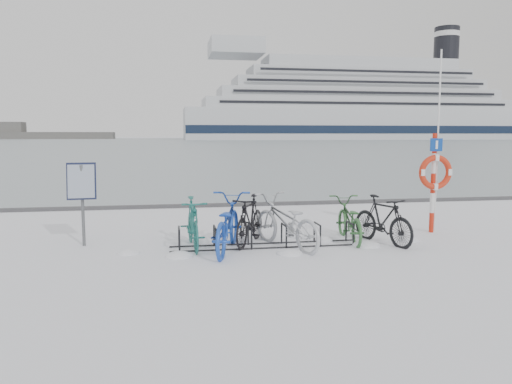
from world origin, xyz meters
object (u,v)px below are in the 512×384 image
info_board (82,186)px  lifebuoy_station (435,173)px  bike_rack (267,238)px  cruise_ferry (356,109)px

info_board → lifebuoy_station: (7.90, 0.05, 0.17)m
bike_rack → cruise_ferry: (79.37, 201.23, 13.40)m
lifebuoy_station → bike_rack: bearing=-169.6°
bike_rack → info_board: 3.97m
info_board → lifebuoy_station: lifebuoy_station is taller
lifebuoy_station → info_board: bearing=-179.6°
cruise_ferry → lifebuoy_station: bearing=-110.6°
cruise_ferry → bike_rack: bearing=-111.5°
info_board → cruise_ferry: cruise_ferry is taller
info_board → lifebuoy_station: bearing=-3.8°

